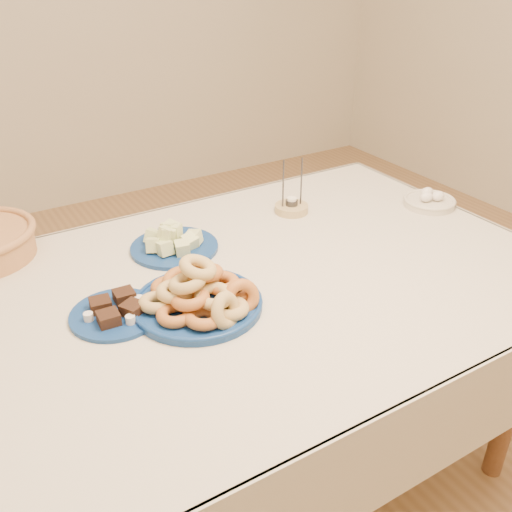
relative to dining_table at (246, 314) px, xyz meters
name	(u,v)px	position (x,y,z in m)	size (l,w,h in m)	color
ground	(248,476)	(0.00, 0.00, -0.64)	(5.00, 5.00, 0.00)	#966E46
dining_table	(246,314)	(0.00, 0.00, 0.00)	(1.71, 1.11, 0.75)	brown
donut_platter	(200,296)	(-0.16, -0.05, 0.14)	(0.41, 0.41, 0.15)	navy
melon_plate	(173,243)	(-0.09, 0.26, 0.13)	(0.31, 0.31, 0.09)	navy
brownie_plate	(116,312)	(-0.34, 0.03, 0.12)	(0.27, 0.27, 0.04)	navy
candle_holder	(291,207)	(0.35, 0.30, 0.12)	(0.13, 0.13, 0.18)	tan
egg_bowl	(429,201)	(0.78, 0.10, 0.12)	(0.20, 0.20, 0.06)	beige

